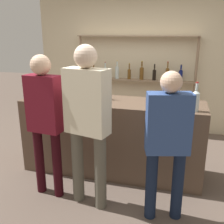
{
  "coord_description": "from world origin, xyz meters",
  "views": [
    {
      "loc": [
        0.89,
        -3.3,
        1.93
      ],
      "look_at": [
        0.0,
        0.0,
        0.88
      ],
      "focal_mm": 42.0,
      "sensor_mm": 36.0,
      "label": 1
    }
  ],
  "objects_px": {
    "counter_bottle_0": "(196,100)",
    "customer_right": "(168,137)",
    "counter_bottle_1": "(167,90)",
    "customer_left": "(45,115)",
    "counter_bottle_2": "(101,89)",
    "customer_center": "(87,116)",
    "wine_glass": "(154,96)",
    "cork_jar": "(60,91)"
  },
  "relations": [
    {
      "from": "counter_bottle_1",
      "to": "counter_bottle_2",
      "type": "relative_size",
      "value": 0.99
    },
    {
      "from": "wine_glass",
      "to": "customer_right",
      "type": "relative_size",
      "value": 0.1
    },
    {
      "from": "customer_center",
      "to": "customer_left",
      "type": "bearing_deg",
      "value": 97.42
    },
    {
      "from": "counter_bottle_1",
      "to": "customer_left",
      "type": "distance_m",
      "value": 1.62
    },
    {
      "from": "counter_bottle_0",
      "to": "customer_right",
      "type": "bearing_deg",
      "value": -113.06
    },
    {
      "from": "customer_right",
      "to": "customer_center",
      "type": "bearing_deg",
      "value": 73.58
    },
    {
      "from": "customer_center",
      "to": "counter_bottle_1",
      "type": "bearing_deg",
      "value": -23.37
    },
    {
      "from": "cork_jar",
      "to": "customer_left",
      "type": "height_order",
      "value": "customer_left"
    },
    {
      "from": "counter_bottle_1",
      "to": "cork_jar",
      "type": "relative_size",
      "value": 2.64
    },
    {
      "from": "counter_bottle_1",
      "to": "counter_bottle_2",
      "type": "xyz_separation_m",
      "value": [
        -0.88,
        -0.14,
        -0.0
      ]
    },
    {
      "from": "counter_bottle_0",
      "to": "counter_bottle_1",
      "type": "height_order",
      "value": "counter_bottle_1"
    },
    {
      "from": "customer_center",
      "to": "customer_right",
      "type": "distance_m",
      "value": 0.86
    },
    {
      "from": "wine_glass",
      "to": "customer_right",
      "type": "height_order",
      "value": "customer_right"
    },
    {
      "from": "counter_bottle_0",
      "to": "customer_right",
      "type": "relative_size",
      "value": 0.22
    },
    {
      "from": "counter_bottle_0",
      "to": "customer_left",
      "type": "bearing_deg",
      "value": -161.83
    },
    {
      "from": "counter_bottle_2",
      "to": "customer_left",
      "type": "height_order",
      "value": "customer_left"
    },
    {
      "from": "counter_bottle_0",
      "to": "counter_bottle_1",
      "type": "bearing_deg",
      "value": 130.82
    },
    {
      "from": "counter_bottle_0",
      "to": "cork_jar",
      "type": "xyz_separation_m",
      "value": [
        -1.88,
        0.31,
        -0.07
      ]
    },
    {
      "from": "counter_bottle_0",
      "to": "customer_right",
      "type": "distance_m",
      "value": 0.72
    },
    {
      "from": "counter_bottle_1",
      "to": "cork_jar",
      "type": "bearing_deg",
      "value": -176.14
    },
    {
      "from": "wine_glass",
      "to": "cork_jar",
      "type": "distance_m",
      "value": 1.4
    },
    {
      "from": "customer_left",
      "to": "customer_right",
      "type": "bearing_deg",
      "value": -86.66
    },
    {
      "from": "cork_jar",
      "to": "customer_center",
      "type": "distance_m",
      "value": 1.19
    },
    {
      "from": "customer_right",
      "to": "customer_left",
      "type": "distance_m",
      "value": 1.4
    },
    {
      "from": "counter_bottle_2",
      "to": "customer_center",
      "type": "distance_m",
      "value": 0.89
    },
    {
      "from": "counter_bottle_1",
      "to": "customer_left",
      "type": "bearing_deg",
      "value": -143.53
    },
    {
      "from": "counter_bottle_1",
      "to": "customer_center",
      "type": "relative_size",
      "value": 0.2
    },
    {
      "from": "counter_bottle_0",
      "to": "wine_glass",
      "type": "height_order",
      "value": "counter_bottle_0"
    },
    {
      "from": "counter_bottle_2",
      "to": "customer_center",
      "type": "relative_size",
      "value": 0.2
    },
    {
      "from": "counter_bottle_1",
      "to": "customer_right",
      "type": "relative_size",
      "value": 0.23
    },
    {
      "from": "wine_glass",
      "to": "customer_left",
      "type": "distance_m",
      "value": 1.34
    },
    {
      "from": "customer_right",
      "to": "wine_glass",
      "type": "bearing_deg",
      "value": 2.81
    },
    {
      "from": "counter_bottle_1",
      "to": "wine_glass",
      "type": "relative_size",
      "value": 2.3
    },
    {
      "from": "wine_glass",
      "to": "customer_right",
      "type": "distance_m",
      "value": 0.8
    },
    {
      "from": "customer_left",
      "to": "counter_bottle_2",
      "type": "bearing_deg",
      "value": -20.58
    },
    {
      "from": "customer_center",
      "to": "customer_right",
      "type": "bearing_deg",
      "value": -78.4
    },
    {
      "from": "counter_bottle_0",
      "to": "customer_left",
      "type": "distance_m",
      "value": 1.75
    },
    {
      "from": "counter_bottle_2",
      "to": "wine_glass",
      "type": "height_order",
      "value": "counter_bottle_2"
    },
    {
      "from": "customer_center",
      "to": "counter_bottle_0",
      "type": "bearing_deg",
      "value": -48.42
    },
    {
      "from": "wine_glass",
      "to": "cork_jar",
      "type": "height_order",
      "value": "wine_glass"
    },
    {
      "from": "wine_glass",
      "to": "customer_right",
      "type": "bearing_deg",
      "value": -72.51
    },
    {
      "from": "counter_bottle_2",
      "to": "customer_right",
      "type": "height_order",
      "value": "customer_right"
    }
  ]
}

